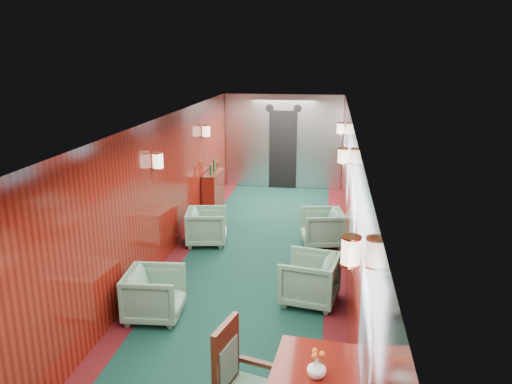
# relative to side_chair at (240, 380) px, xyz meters

# --- Properties ---
(room) EXTENTS (12.00, 12.10, 2.40)m
(room) POSITION_rel_side_chair_xyz_m (-0.49, 2.94, 1.01)
(room) COLOR #0D3227
(room) RESTS_ON ground
(bulkhead) EXTENTS (2.98, 0.17, 2.39)m
(bulkhead) POSITION_rel_side_chair_xyz_m (-0.49, 8.86, 0.56)
(bulkhead) COLOR silver
(bulkhead) RESTS_ON ground
(windows_right) EXTENTS (0.02, 8.60, 0.80)m
(windows_right) POSITION_rel_side_chair_xyz_m (0.99, 3.19, 0.83)
(windows_right) COLOR silver
(windows_right) RESTS_ON ground
(wall_sconces) EXTENTS (2.97, 7.97, 0.25)m
(wall_sconces) POSITION_rel_side_chair_xyz_m (-0.49, 3.51, 1.17)
(wall_sconces) COLOR beige
(wall_sconces) RESTS_ON ground
(side_chair) EXTENTS (0.62, 0.64, 1.15)m
(side_chair) POSITION_rel_side_chair_xyz_m (0.00, 0.00, 0.00)
(side_chair) COLOR #224F3E
(side_chair) RESTS_ON ground
(credenza) EXTENTS (0.30, 0.96, 1.13)m
(credenza) POSITION_rel_side_chair_xyz_m (-1.83, 6.70, -0.18)
(credenza) COLOR #64160D
(credenza) RESTS_ON ground
(flower_vase) EXTENTS (0.16, 0.16, 0.17)m
(flower_vase) POSITION_rel_side_chair_xyz_m (0.67, -0.09, 0.26)
(flower_vase) COLOR white
(flower_vase) RESTS_ON dining_table
(armchair_left_near) EXTENTS (0.78, 0.76, 0.66)m
(armchair_left_near) POSITION_rel_side_chair_xyz_m (-1.50, 1.97, -0.29)
(armchair_left_near) COLOR #224F3E
(armchair_left_near) RESTS_ON ground
(armchair_left_far) EXTENTS (0.83, 0.81, 0.66)m
(armchair_left_far) POSITION_rel_side_chair_xyz_m (-1.47, 4.66, -0.30)
(armchair_left_far) COLOR #224F3E
(armchair_left_far) RESTS_ON ground
(armchair_right_near) EXTENTS (0.88, 0.86, 0.69)m
(armchair_right_near) POSITION_rel_side_chair_xyz_m (0.49, 2.70, -0.28)
(armchair_right_near) COLOR #224F3E
(armchair_right_near) RESTS_ON ground
(armchair_right_far) EXTENTS (0.85, 0.83, 0.66)m
(armchair_right_far) POSITION_rel_side_chair_xyz_m (0.61, 4.90, -0.29)
(armchair_right_far) COLOR #224F3E
(armchair_right_far) RESTS_ON ground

